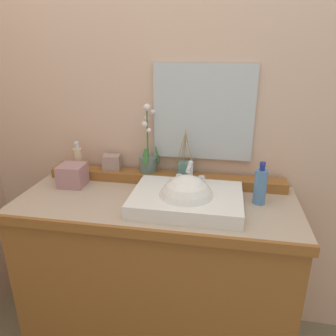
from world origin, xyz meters
TOP-DOWN VIEW (x-y plane):
  - wall_back at (0.00, 0.39)m, footprint 2.91×0.20m
  - vanity_cabinet at (0.00, -0.00)m, footprint 1.34×0.57m
  - back_ledge at (0.00, 0.22)m, footprint 1.26×0.10m
  - sink_basin at (0.15, -0.05)m, footprint 0.50×0.37m
  - potted_plant at (-0.09, 0.23)m, footprint 0.11×0.11m
  - soap_dispenser at (-0.48, 0.20)m, footprint 0.05×0.05m
  - reed_diffuser at (0.11, 0.21)m, footprint 0.09×0.08m
  - trinket_box at (-0.30, 0.23)m, footprint 0.10×0.08m
  - lotion_bottle at (0.48, 0.05)m, footprint 0.06×0.06m
  - tissue_box at (-0.47, 0.09)m, footprint 0.14×0.14m
  - mirror at (0.19, 0.27)m, footprint 0.51×0.02m

SIDE VIEW (x-z plane):
  - vanity_cabinet at x=0.00m, z-range 0.00..0.89m
  - back_ledge at x=0.00m, z-range 0.89..0.94m
  - sink_basin at x=0.15m, z-range 0.78..1.06m
  - tissue_box at x=-0.47m, z-range 0.89..1.00m
  - lotion_bottle at x=0.48m, z-range 0.87..1.08m
  - reed_diffuser at x=0.11m, z-range 0.85..1.10m
  - trinket_box at x=-0.30m, z-range 0.94..1.02m
  - soap_dispenser at x=-0.48m, z-range 0.92..1.08m
  - potted_plant at x=-0.09m, z-range 0.84..1.21m
  - wall_back at x=0.00m, z-range 0.00..2.45m
  - mirror at x=0.19m, z-range 1.02..1.50m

